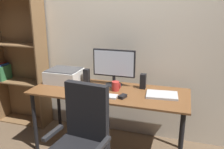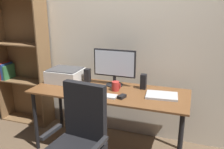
% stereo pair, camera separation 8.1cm
% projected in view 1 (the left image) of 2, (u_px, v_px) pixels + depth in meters
% --- Properties ---
extents(ground_plane, '(12.00, 12.00, 0.00)m').
position_uv_depth(ground_plane, '(109.00, 148.00, 2.82)').
color(ground_plane, brown).
extents(back_wall, '(6.40, 0.10, 2.60)m').
position_uv_depth(back_wall, '(121.00, 34.00, 2.91)').
color(back_wall, beige).
rests_on(back_wall, ground).
extents(desk, '(1.73, 0.67, 0.74)m').
position_uv_depth(desk, '(109.00, 97.00, 2.63)').
color(desk, brown).
rests_on(desk, ground).
extents(monitor, '(0.50, 0.20, 0.43)m').
position_uv_depth(monitor, '(114.00, 65.00, 2.71)').
color(monitor, black).
rests_on(monitor, desk).
extents(keyboard, '(0.29, 0.12, 0.02)m').
position_uv_depth(keyboard, '(104.00, 96.00, 2.44)').
color(keyboard, '#B7BABC').
rests_on(keyboard, desk).
extents(mouse, '(0.08, 0.11, 0.03)m').
position_uv_depth(mouse, '(123.00, 96.00, 2.40)').
color(mouse, black).
rests_on(mouse, desk).
extents(coffee_mug, '(0.10, 0.08, 0.10)m').
position_uv_depth(coffee_mug, '(116.00, 86.00, 2.60)').
color(coffee_mug, '#B72D28').
rests_on(coffee_mug, desk).
extents(laptop, '(0.34, 0.26, 0.02)m').
position_uv_depth(laptop, '(162.00, 95.00, 2.46)').
color(laptop, '#B7BABC').
rests_on(laptop, desk).
extents(speaker_left, '(0.06, 0.07, 0.17)m').
position_uv_depth(speaker_left, '(87.00, 76.00, 2.85)').
color(speaker_left, black).
rests_on(speaker_left, desk).
extents(speaker_right, '(0.06, 0.07, 0.17)m').
position_uv_depth(speaker_right, '(143.00, 81.00, 2.65)').
color(speaker_right, black).
rests_on(speaker_right, desk).
extents(printer, '(0.40, 0.34, 0.16)m').
position_uv_depth(printer, '(64.00, 75.00, 2.88)').
color(printer, silver).
rests_on(printer, desk).
extents(office_chair, '(0.54, 0.54, 1.01)m').
position_uv_depth(office_chair, '(80.00, 148.00, 2.05)').
color(office_chair, '#232326').
rests_on(office_chair, ground).
extents(bookshelf, '(0.75, 0.28, 1.75)m').
position_uv_depth(bookshelf, '(20.00, 63.00, 3.28)').
color(bookshelf, brown).
rests_on(bookshelf, ground).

